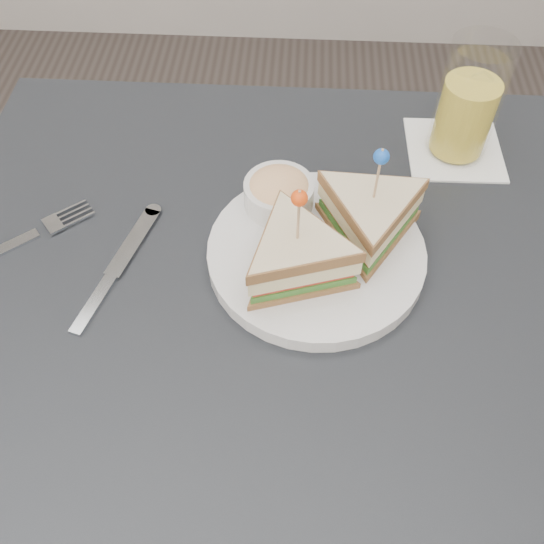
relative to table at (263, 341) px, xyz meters
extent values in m
plane|color=#3F3833|center=(0.00, 0.00, -0.67)|extent=(3.50, 3.50, 0.00)
cube|color=black|center=(0.00, 0.00, 0.06)|extent=(0.80, 0.80, 0.03)
cylinder|color=black|center=(-0.35, 0.35, -0.31)|extent=(0.04, 0.04, 0.72)
cylinder|color=black|center=(0.35, 0.35, -0.31)|extent=(0.04, 0.04, 0.72)
cylinder|color=silver|center=(0.06, 0.07, 0.08)|extent=(0.30, 0.30, 0.01)
cylinder|color=silver|center=(0.06, 0.07, 0.09)|extent=(0.30, 0.30, 0.00)
cylinder|color=tan|center=(0.04, 0.03, 0.19)|extent=(0.00, 0.00, 0.08)
sphere|color=#D9400D|center=(0.04, 0.03, 0.22)|extent=(0.02, 0.02, 0.02)
cylinder|color=tan|center=(0.12, 0.10, 0.19)|extent=(0.00, 0.00, 0.08)
sphere|color=#164DAB|center=(0.12, 0.10, 0.22)|extent=(0.02, 0.02, 0.02)
cylinder|color=silver|center=(0.01, 0.14, 0.11)|extent=(0.10, 0.10, 0.04)
ellipsoid|color=#E0B772|center=(0.01, 0.14, 0.12)|extent=(0.09, 0.09, 0.03)
cube|color=silver|center=(-0.26, 0.10, 0.08)|extent=(0.03, 0.03, 0.00)
cube|color=#B7BDC2|center=(-0.19, -0.01, 0.08)|extent=(0.04, 0.09, 0.01)
cube|color=#B7BDC2|center=(-0.16, 0.08, 0.08)|extent=(0.05, 0.11, 0.00)
cylinder|color=#B7BDC2|center=(-0.15, 0.13, 0.08)|extent=(0.02, 0.02, 0.00)
cube|color=white|center=(0.24, 0.27, 0.08)|extent=(0.13, 0.13, 0.00)
cylinder|color=gold|center=(0.24, 0.27, 0.13)|extent=(0.07, 0.07, 0.10)
cylinder|color=white|center=(0.24, 0.27, 0.16)|extent=(0.08, 0.08, 0.16)
cube|color=white|center=(0.25, 0.28, 0.18)|extent=(0.03, 0.03, 0.02)
cube|color=white|center=(0.23, 0.26, 0.17)|extent=(0.02, 0.02, 0.02)
camera|label=1|loc=(0.03, -0.38, 0.63)|focal=40.00mm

